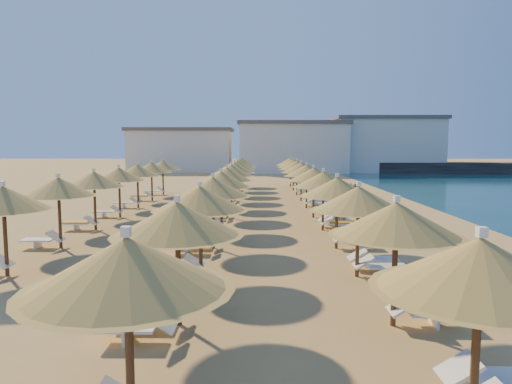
{
  "coord_description": "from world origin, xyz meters",
  "views": [
    {
      "loc": [
        -0.87,
        -21.83,
        3.97
      ],
      "look_at": [
        -1.08,
        4.0,
        1.3
      ],
      "focal_mm": 32.0,
      "sensor_mm": 36.0,
      "label": 1
    }
  ],
  "objects_px": {
    "parasol_row_east": "(314,175)",
    "beachgoer_b": "(356,198)",
    "beachgoer_a": "(342,208)",
    "jetty": "(457,168)",
    "parasol_row_west": "(227,175)",
    "beachgoer_c": "(350,195)"
  },
  "relations": [
    {
      "from": "jetty",
      "to": "parasol_row_west",
      "type": "bearing_deg",
      "value": -119.88
    },
    {
      "from": "beachgoer_a",
      "to": "beachgoer_b",
      "type": "bearing_deg",
      "value": -176.52
    },
    {
      "from": "jetty",
      "to": "parasol_row_west",
      "type": "relative_size",
      "value": 0.74
    },
    {
      "from": "parasol_row_west",
      "to": "beachgoer_a",
      "type": "distance_m",
      "value": 6.61
    },
    {
      "from": "beachgoer_c",
      "to": "beachgoer_a",
      "type": "bearing_deg",
      "value": -86.32
    },
    {
      "from": "parasol_row_east",
      "to": "parasol_row_west",
      "type": "distance_m",
      "value": 4.73
    },
    {
      "from": "parasol_row_east",
      "to": "parasol_row_west",
      "type": "height_order",
      "value": "same"
    },
    {
      "from": "beachgoer_a",
      "to": "parasol_row_west",
      "type": "bearing_deg",
      "value": -94.18
    },
    {
      "from": "parasol_row_east",
      "to": "beachgoer_b",
      "type": "bearing_deg",
      "value": 32.77
    },
    {
      "from": "beachgoer_c",
      "to": "beachgoer_b",
      "type": "height_order",
      "value": "beachgoer_b"
    },
    {
      "from": "beachgoer_c",
      "to": "jetty",
      "type": "bearing_deg",
      "value": 76.21
    },
    {
      "from": "beachgoer_c",
      "to": "beachgoer_b",
      "type": "relative_size",
      "value": 0.9
    },
    {
      "from": "parasol_row_west",
      "to": "beachgoer_b",
      "type": "height_order",
      "value": "parasol_row_west"
    },
    {
      "from": "jetty",
      "to": "beachgoer_a",
      "type": "relative_size",
      "value": 15.56
    },
    {
      "from": "beachgoer_b",
      "to": "parasol_row_east",
      "type": "bearing_deg",
      "value": -95.49
    },
    {
      "from": "parasol_row_east",
      "to": "beachgoer_a",
      "type": "xyz_separation_m",
      "value": [
        1.01,
        -2.97,
        -1.37
      ]
    },
    {
      "from": "parasol_row_west",
      "to": "beachgoer_a",
      "type": "xyz_separation_m",
      "value": [
        5.74,
        -2.97,
        -1.37
      ]
    },
    {
      "from": "beachgoer_c",
      "to": "parasol_row_west",
      "type": "bearing_deg",
      "value": -134.47
    },
    {
      "from": "parasol_row_east",
      "to": "beachgoer_a",
      "type": "relative_size",
      "value": 21.03
    },
    {
      "from": "beachgoer_b",
      "to": "beachgoer_a",
      "type": "height_order",
      "value": "beachgoer_a"
    },
    {
      "from": "parasol_row_east",
      "to": "beachgoer_b",
      "type": "height_order",
      "value": "parasol_row_east"
    },
    {
      "from": "beachgoer_b",
      "to": "parasol_row_west",
      "type": "bearing_deg",
      "value": -115.1
    }
  ]
}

